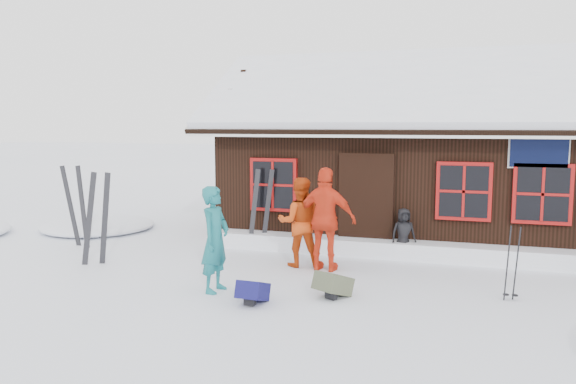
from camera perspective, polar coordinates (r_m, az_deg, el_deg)
name	(u,v)px	position (r m, az deg, el deg)	size (l,w,h in m)	color
ground	(288,280)	(9.68, 0.01, -8.94)	(120.00, 120.00, 0.00)	white
mountain_hut	(409,168)	(13.96, 12.16, 2.37)	(8.90, 6.09, 4.42)	black
snow_drift	(393,248)	(11.47, 10.66, -5.64)	(7.60, 0.60, 0.35)	white
snow_mounds	(399,262)	(11.12, 11.18, -6.98)	(20.60, 13.20, 0.48)	white
skier_teal	(215,239)	(8.94, -7.42, -4.78)	(0.61, 0.40, 1.68)	#17696F
skier_orange_left	(299,222)	(10.45, 1.18, -3.07)	(0.81, 0.63, 1.67)	#BE3B0D
skier_orange_right	(326,219)	(10.12, 3.88, -2.80)	(1.10, 0.46, 1.88)	red
skier_crouched	(403,233)	(11.33, 11.65, -4.13)	(0.49, 0.32, 1.00)	black
ski_pair_left	(97,220)	(11.17, -18.83, -2.67)	(0.60, 0.24, 1.81)	black
ski_pair_mid	(77,207)	(12.96, -20.68, -1.45)	(0.65, 0.17, 1.81)	black
ski_pair_right	(261,210)	(11.96, -2.81, -1.84)	(0.54, 0.28, 1.75)	black
ski_poles	(512,265)	(9.12, 21.79, -6.87)	(0.21, 0.10, 1.17)	black
backpack_blue	(253,295)	(8.44, -3.59, -10.41)	(0.37, 0.49, 0.26)	#13124F
backpack_olive	(333,288)	(8.76, 4.60, -9.71)	(0.40, 0.52, 0.28)	#4C513A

